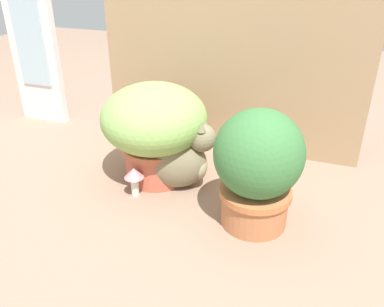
# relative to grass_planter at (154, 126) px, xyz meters

# --- Properties ---
(ground_plane) EXTENTS (6.00, 6.00, 0.00)m
(ground_plane) POSITION_rel_grass_planter_xyz_m (0.11, -0.14, -0.24)
(ground_plane) COLOR #937460
(cardboard_backdrop) EXTENTS (1.23, 0.03, 0.79)m
(cardboard_backdrop) POSITION_rel_grass_planter_xyz_m (0.20, 0.39, 0.16)
(cardboard_backdrop) COLOR tan
(cardboard_backdrop) RESTS_ON ground
(window_panel_white) EXTENTS (0.28, 0.05, 0.92)m
(window_panel_white) POSITION_rel_grass_planter_xyz_m (-0.87, 0.39, 0.22)
(window_panel_white) COLOR white
(window_panel_white) RESTS_ON ground
(grass_planter) EXTENTS (0.43, 0.43, 0.41)m
(grass_planter) POSITION_rel_grass_planter_xyz_m (0.00, 0.00, 0.00)
(grass_planter) COLOR #C15E46
(grass_planter) RESTS_ON ground
(leafy_planter) EXTENTS (0.30, 0.30, 0.43)m
(leafy_planter) POSITION_rel_grass_planter_xyz_m (0.46, -0.17, -0.01)
(leafy_planter) COLOR #BC7046
(leafy_planter) RESTS_ON ground
(cat) EXTENTS (0.39, 0.21, 0.32)m
(cat) POSITION_rel_grass_planter_xyz_m (0.12, -0.03, -0.12)
(cat) COLOR #7E7457
(cat) RESTS_ON ground
(mushroom_ornament_pink) EXTENTS (0.08, 0.08, 0.12)m
(mushroom_ornament_pink) POSITION_rel_grass_planter_xyz_m (-0.02, -0.16, -0.15)
(mushroom_ornament_pink) COLOR silver
(mushroom_ornament_pink) RESTS_ON ground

